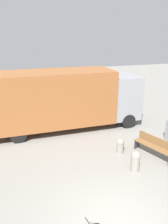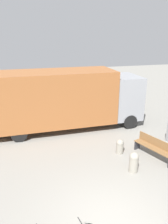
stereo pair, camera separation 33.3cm
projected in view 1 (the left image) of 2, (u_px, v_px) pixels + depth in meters
delivery_truck at (63, 98)px, 12.05m from camera, size 8.56×2.49×3.28m
park_bench at (155, 146)px, 9.60m from camera, size 0.99×1.94×0.86m
bollard_near_bench at (135, 160)px, 8.54m from camera, size 0.37×0.37×0.85m
bollard_far_bench at (120, 145)px, 9.89m from camera, size 0.34×0.34×0.68m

